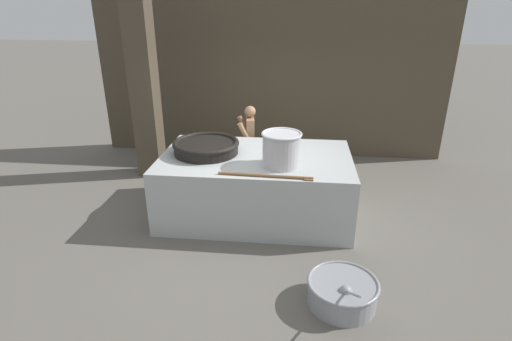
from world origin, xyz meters
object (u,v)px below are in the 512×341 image
object	(u,v)px
cook	(250,142)
giant_wok_near	(206,146)
prep_bowl_vegetables	(342,291)
stock_pot	(281,149)

from	to	relation	value
cook	giant_wok_near	bearing A→B (deg)	56.96
cook	prep_bowl_vegetables	size ratio (longest dim) A/B	1.40
stock_pot	cook	bearing A→B (deg)	112.03
giant_wok_near	stock_pot	size ratio (longest dim) A/B	1.79
giant_wok_near	cook	xyz separation A→B (m)	(0.54, 1.19, -0.31)
giant_wok_near	prep_bowl_vegetables	bearing A→B (deg)	-46.29
giant_wok_near	stock_pot	distance (m)	1.26
cook	prep_bowl_vegetables	world-z (taller)	cook
stock_pot	cook	distance (m)	1.78
cook	prep_bowl_vegetables	distance (m)	3.61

